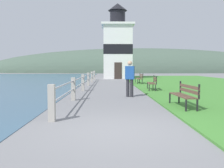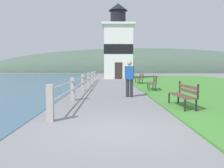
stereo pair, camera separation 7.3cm
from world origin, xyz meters
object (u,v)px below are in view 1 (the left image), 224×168
Objects in this scene: park_bench_midway at (153,82)px; person_strolling at (130,77)px; park_bench_near at (185,94)px; park_bench_far at (140,78)px; lighthouse at (118,47)px.

park_bench_midway is 3.59m from person_strolling.
park_bench_near is 1.04× the size of park_bench_midway.
park_bench_near is at bearing -139.24° from person_strolling.
park_bench_near is 12.61m from park_bench_far.
park_bench_near is at bearing 90.03° from park_bench_far.
park_bench_near is at bearing 95.18° from park_bench_midway.
person_strolling reaches higher than park_bench_midway.
lighthouse is at bearing 14.50° from person_strolling.
lighthouse is (-1.52, 10.23, 3.41)m from park_bench_far.
park_bench_far is at bearing -92.33° from park_bench_near.
person_strolling reaches higher than park_bench_far.
lighthouse reaches higher than park_bench_midway.
lighthouse is at bearing -79.01° from park_bench_midway.
lighthouse reaches higher than park_bench_far.
park_bench_far is (-0.05, 6.01, 0.00)m from park_bench_midway.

